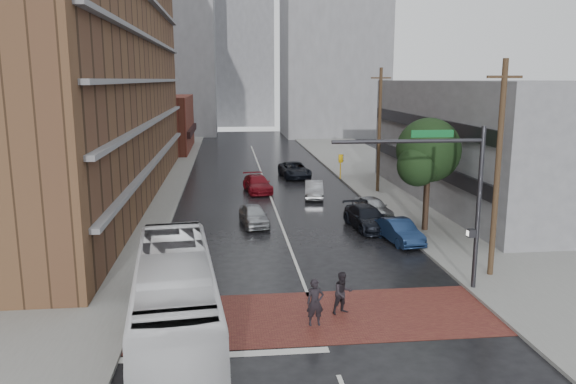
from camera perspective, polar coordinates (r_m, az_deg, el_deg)
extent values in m
plane|color=black|center=(22.04, 3.06, -13.01)|extent=(160.00, 160.00, 0.00)
cube|color=brown|center=(22.49, 2.85, -12.47)|extent=(14.00, 5.00, 0.02)
cube|color=gray|center=(46.43, -16.25, -0.28)|extent=(9.00, 90.00, 0.15)
cube|color=gray|center=(48.04, 11.86, 0.32)|extent=(9.00, 90.00, 0.15)
cube|color=brown|center=(45.35, -20.74, 16.89)|extent=(10.00, 44.00, 28.00)
cube|color=brown|center=(74.52, -12.99, 6.79)|extent=(8.00, 16.00, 7.00)
cube|color=gray|center=(44.70, 20.21, 4.78)|extent=(11.00, 26.00, 9.00)
cube|color=gray|center=(98.62, -12.88, 15.13)|extent=(18.00, 16.00, 32.00)
cube|color=gray|center=(93.84, 4.64, 16.80)|extent=(16.00, 14.00, 36.00)
cube|color=gray|center=(114.88, -4.68, 12.80)|extent=(12.00, 10.00, 24.00)
cylinder|color=#332319|center=(34.66, 13.85, -0.77)|extent=(0.36, 0.36, 4.00)
sphere|color=#193116|center=(34.17, 14.09, 4.16)|extent=(3.80, 3.80, 3.80)
sphere|color=#193116|center=(33.23, 13.04, 2.62)|extent=(2.40, 2.40, 2.40)
sphere|color=#193116|center=(35.27, 14.82, 3.35)|extent=(2.60, 2.60, 2.60)
cylinder|color=#2D2D33|center=(25.30, 18.76, -1.78)|extent=(0.20, 0.20, 7.20)
cylinder|color=#2D2D33|center=(23.63, 12.15, 5.06)|extent=(6.40, 0.16, 0.16)
imported|color=gold|center=(23.04, 5.41, 2.60)|extent=(0.20, 0.16, 1.00)
cube|color=#0C5926|center=(23.93, 14.46, 5.76)|extent=(1.80, 0.05, 0.30)
cube|color=#2D2D33|center=(25.43, 18.11, -4.00)|extent=(0.30, 0.30, 0.35)
cylinder|color=#473321|center=(27.02, 20.51, 1.94)|extent=(0.26, 0.26, 10.00)
cube|color=#473321|center=(26.70, 21.15, 10.86)|extent=(1.60, 0.12, 0.12)
cylinder|color=#473321|center=(45.63, 9.26, 6.09)|extent=(0.26, 0.26, 10.00)
cube|color=#473321|center=(45.44, 9.43, 11.37)|extent=(1.60, 0.12, 0.12)
imported|color=white|center=(20.34, -11.38, -10.53)|extent=(3.78, 11.59, 3.17)
imported|color=black|center=(21.38, 2.77, -11.16)|extent=(0.68, 0.47, 1.81)
imported|color=black|center=(22.49, 5.59, -10.18)|extent=(0.99, 0.88, 1.71)
imported|color=#9CA0A4|center=(35.54, -3.49, -2.38)|extent=(2.03, 4.02, 1.31)
imported|color=#94979B|center=(43.69, 2.66, 0.24)|extent=(1.92, 4.15, 1.32)
imported|color=maroon|center=(46.04, -3.13, 0.84)|extent=(2.53, 4.93, 1.37)
imported|color=black|center=(52.81, 0.68, 2.27)|extent=(2.89, 5.45, 1.46)
imported|color=#15284C|center=(32.42, 11.24, -3.92)|extent=(2.03, 4.18, 1.32)
imported|color=black|center=(35.06, 8.03, -2.60)|extent=(2.48, 4.95, 1.38)
imported|color=#9FA3A6|center=(38.01, 8.59, -1.53)|extent=(2.33, 4.24, 1.37)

